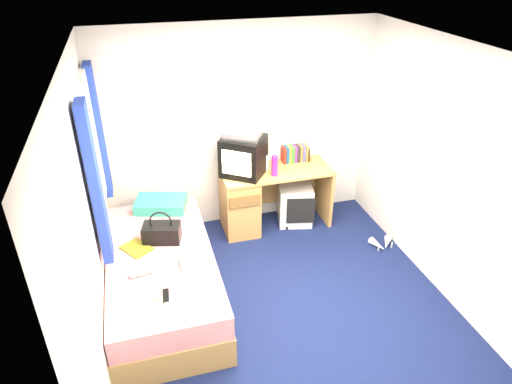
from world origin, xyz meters
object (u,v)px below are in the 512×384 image
object	(u,v)px
pink_water_bottle	(275,166)
water_bottle	(141,272)
crt_tv	(243,156)
picture_frame	(309,155)
pillow	(161,204)
vcr	(243,134)
desk	(253,198)
handbag	(162,232)
storage_cube	(295,204)
magazine	(137,248)
aerosol_can	(266,163)
colour_swatch_fan	(163,299)
towel	(195,259)
bed	(162,277)
white_heels	(382,244)
remote_control	(166,296)

from	to	relation	value
pink_water_bottle	water_bottle	world-z (taller)	pink_water_bottle
crt_tv	picture_frame	world-z (taller)	crt_tv
pillow	crt_tv	bearing A→B (deg)	10.26
pillow	vcr	world-z (taller)	vcr
desk	handbag	size ratio (longest dim) A/B	3.28
handbag	vcr	bearing A→B (deg)	51.96
pillow	picture_frame	size ratio (longest dim) A/B	3.83
storage_cube	pink_water_bottle	world-z (taller)	pink_water_bottle
picture_frame	magazine	world-z (taller)	picture_frame
picture_frame	aerosol_can	world-z (taller)	aerosol_can
colour_swatch_fan	pink_water_bottle	bearing A→B (deg)	46.29
vcr	towel	bearing A→B (deg)	-91.11
picture_frame	bed	bearing A→B (deg)	-133.65
vcr	picture_frame	size ratio (longest dim) A/B	2.82
towel	white_heels	size ratio (longest dim) A/B	0.91
pink_water_bottle	desk	bearing A→B (deg)	148.19
remote_control	desk	bearing A→B (deg)	57.75
pillow	white_heels	xyz separation A→B (m)	(2.41, -0.64, -0.56)
pink_water_bottle	white_heels	size ratio (longest dim) A/B	0.77
storage_cube	colour_swatch_fan	size ratio (longest dim) A/B	2.27
crt_tv	vcr	distance (m)	0.26
pink_water_bottle	towel	world-z (taller)	pink_water_bottle
aerosol_can	remote_control	bearing A→B (deg)	-129.87
pink_water_bottle	storage_cube	bearing A→B (deg)	20.62
vcr	magazine	distance (m)	1.69
vcr	colour_swatch_fan	bearing A→B (deg)	-92.97
bed	white_heels	size ratio (longest dim) A/B	6.69
storage_cube	white_heels	size ratio (longest dim) A/B	1.67
aerosol_can	crt_tv	bearing A→B (deg)	-176.84
desk	water_bottle	world-z (taller)	desk
crt_tv	pink_water_bottle	xyz separation A→B (m)	(0.33, -0.13, -0.11)
bed	towel	size ratio (longest dim) A/B	7.37
towel	remote_control	xyz separation A→B (m)	(-0.30, -0.38, -0.04)
vcr	water_bottle	bearing A→B (deg)	-103.58
desk	magazine	bearing A→B (deg)	-148.24
pink_water_bottle	vcr	bearing A→B (deg)	157.19
handbag	bed	bearing A→B (deg)	-88.65
desk	water_bottle	distance (m)	1.87
storage_cube	vcr	xyz separation A→B (m)	(-0.64, 0.02, 0.99)
picture_frame	white_heels	distance (m)	1.37
picture_frame	handbag	xyz separation A→B (m)	(-1.88, -0.93, -0.18)
water_bottle	colour_swatch_fan	xyz separation A→B (m)	(0.15, -0.37, -0.03)
handbag	storage_cube	bearing A→B (deg)	39.15
crt_tv	vcr	world-z (taller)	vcr
bed	vcr	bearing A→B (deg)	43.15
vcr	magazine	world-z (taller)	vcr
crt_tv	magazine	world-z (taller)	crt_tv
storage_cube	towel	distance (m)	1.89
storage_cube	colour_swatch_fan	xyz separation A→B (m)	(-1.75, -1.62, 0.30)
towel	water_bottle	distance (m)	0.48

